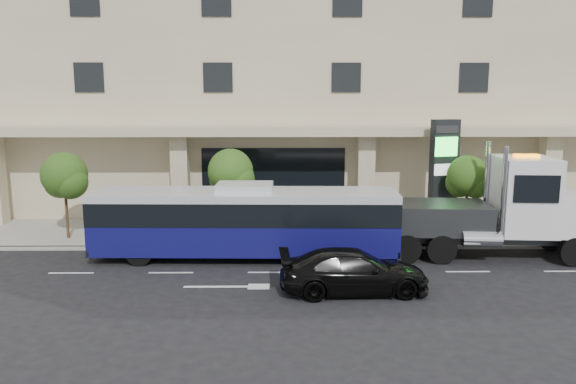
# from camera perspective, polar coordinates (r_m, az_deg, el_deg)

# --- Properties ---
(ground) EXTENTS (120.00, 120.00, 0.00)m
(ground) POSITION_cam_1_polar(r_m,az_deg,el_deg) (24.27, -1.74, -7.08)
(ground) COLOR black
(ground) RESTS_ON ground
(sidewalk) EXTENTS (120.00, 6.00, 0.15)m
(sidewalk) POSITION_cam_1_polar(r_m,az_deg,el_deg) (29.07, -1.55, -4.07)
(sidewalk) COLOR gray
(sidewalk) RESTS_ON ground
(curb) EXTENTS (120.00, 0.30, 0.15)m
(curb) POSITION_cam_1_polar(r_m,az_deg,el_deg) (26.17, -1.66, -5.65)
(curb) COLOR gray
(curb) RESTS_ON ground
(convention_center) EXTENTS (60.00, 17.60, 20.00)m
(convention_center) POSITION_cam_1_polar(r_m,az_deg,el_deg) (38.76, -1.38, 14.13)
(convention_center) COLOR tan
(convention_center) RESTS_ON ground
(tree_left) EXTENTS (2.27, 2.20, 4.22)m
(tree_left) POSITION_cam_1_polar(r_m,az_deg,el_deg) (29.04, -21.72, 1.32)
(tree_left) COLOR #422B19
(tree_left) RESTS_ON sidewalk
(tree_mid) EXTENTS (2.28, 2.20, 4.38)m
(tree_mid) POSITION_cam_1_polar(r_m,az_deg,el_deg) (27.19, -5.80, 1.75)
(tree_mid) COLOR #422B19
(tree_mid) RESTS_ON sidewalk
(tree_right) EXTENTS (2.10, 2.00, 4.04)m
(tree_right) POSITION_cam_1_polar(r_m,az_deg,el_deg) (28.58, 17.84, 1.26)
(tree_right) COLOR #422B19
(tree_right) RESTS_ON sidewalk
(city_bus) EXTENTS (13.14, 3.08, 3.31)m
(city_bus) POSITION_cam_1_polar(r_m,az_deg,el_deg) (24.41, -4.39, -2.91)
(city_bus) COLOR black
(city_bus) RESTS_ON ground
(tow_truck) EXTENTS (11.00, 3.42, 4.99)m
(tow_truck) POSITION_cam_1_polar(r_m,az_deg,el_deg) (26.14, 20.69, -1.85)
(tow_truck) COLOR #2D3033
(tow_truck) RESTS_ON ground
(black_sedan) EXTENTS (5.46, 2.44, 1.56)m
(black_sedan) POSITION_cam_1_polar(r_m,az_deg,el_deg) (20.57, 6.70, -8.00)
(black_sedan) COLOR black
(black_sedan) RESTS_ON ground
(signage_pylon) EXTENTS (1.51, 0.91, 5.72)m
(signage_pylon) POSITION_cam_1_polar(r_m,az_deg,el_deg) (29.35, 15.51, 1.63)
(signage_pylon) COLOR black
(signage_pylon) RESTS_ON sidewalk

